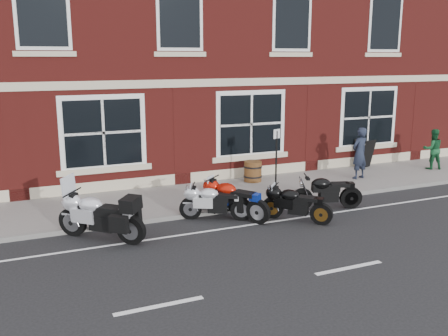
{
  "coord_description": "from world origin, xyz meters",
  "views": [
    {
      "loc": [
        -6.13,
        -10.68,
        4.19
      ],
      "look_at": [
        -0.78,
        1.6,
        1.22
      ],
      "focal_mm": 40.0,
      "sensor_mm": 36.0,
      "label": 1
    }
  ],
  "objects": [
    {
      "name": "barrel_planter",
      "position": [
        1.28,
        3.9,
        0.46
      ],
      "size": [
        0.62,
        0.62,
        0.68
      ],
      "color": "#502715",
      "rests_on": "sidewalk"
    },
    {
      "name": "moto_sport_silver",
      "position": [
        -1.32,
        0.98,
        0.5
      ],
      "size": [
        1.78,
        1.02,
        0.88
      ],
      "rotation": [
        0.0,
        0.0,
        1.08
      ],
      "color": "black",
      "rests_on": "ground"
    },
    {
      "name": "parking_sign",
      "position": [
        1.2,
        2.2,
        1.27
      ],
      "size": [
        0.27,
        0.12,
        1.99
      ],
      "rotation": [
        0.0,
        0.0,
        0.37
      ],
      "color": "black",
      "rests_on": "sidewalk"
    },
    {
      "name": "moto_sport_black",
      "position": [
        0.57,
        0.03,
        0.49
      ],
      "size": [
        1.36,
        1.5,
        0.86
      ],
      "rotation": [
        0.0,
        0.0,
        0.73
      ],
      "color": "black",
      "rests_on": "ground"
    },
    {
      "name": "moto_sport_red",
      "position": [
        -0.82,
        0.89,
        0.56
      ],
      "size": [
        1.27,
        1.88,
        0.97
      ],
      "rotation": [
        0.0,
        0.0,
        0.57
      ],
      "color": "black",
      "rests_on": "ground"
    },
    {
      "name": "a_board_sign",
      "position": [
        6.17,
        4.2,
        0.66
      ],
      "size": [
        0.75,
        0.6,
        1.08
      ],
      "primitive_type": null,
      "rotation": [
        0.0,
        0.0,
        0.29
      ],
      "color": "black",
      "rests_on": "sidewalk"
    },
    {
      "name": "pub_building",
      "position": [
        0.0,
        10.5,
        6.0
      ],
      "size": [
        24.0,
        12.0,
        12.0
      ],
      "primitive_type": "cube",
      "color": "maroon",
      "rests_on": "ground"
    },
    {
      "name": "moto_touring_silver",
      "position": [
        -4.36,
        0.71,
        0.62
      ],
      "size": [
        1.76,
        1.72,
        1.52
      ],
      "rotation": [
        0.0,
        0.0,
        0.8
      ],
      "color": "black",
      "rests_on": "ground"
    },
    {
      "name": "pedestrian_left",
      "position": [
        4.8,
        2.81,
        1.0
      ],
      "size": [
        0.72,
        0.54,
        1.77
      ],
      "primitive_type": "imported",
      "rotation": [
        0.0,
        0.0,
        3.34
      ],
      "color": "#1C2232",
      "rests_on": "sidewalk"
    },
    {
      "name": "moto_naked_black",
      "position": [
        1.91,
        0.63,
        0.53
      ],
      "size": [
        1.98,
        0.74,
        0.92
      ],
      "rotation": [
        0.0,
        0.0,
        1.26
      ],
      "color": "black",
      "rests_on": "ground"
    },
    {
      "name": "kerb",
      "position": [
        0.0,
        1.42,
        0.06
      ],
      "size": [
        30.0,
        0.16,
        0.12
      ],
      "primitive_type": "cube",
      "color": "slate",
      "rests_on": "ground"
    },
    {
      "name": "pedestrian_right",
      "position": [
        8.28,
        2.95,
        0.87
      ],
      "size": [
        0.88,
        0.79,
        1.5
      ],
      "primitive_type": "imported",
      "rotation": [
        0.0,
        0.0,
        2.78
      ],
      "color": "#17502A",
      "rests_on": "sidewalk"
    },
    {
      "name": "ground",
      "position": [
        0.0,
        0.0,
        0.0
      ],
      "size": [
        80.0,
        80.0,
        0.0
      ],
      "primitive_type": "plane",
      "color": "black",
      "rests_on": "ground"
    },
    {
      "name": "sidewalk",
      "position": [
        0.0,
        3.0,
        0.06
      ],
      "size": [
        30.0,
        3.0,
        0.12
      ],
      "primitive_type": "cube",
      "color": "slate",
      "rests_on": "ground"
    }
  ]
}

